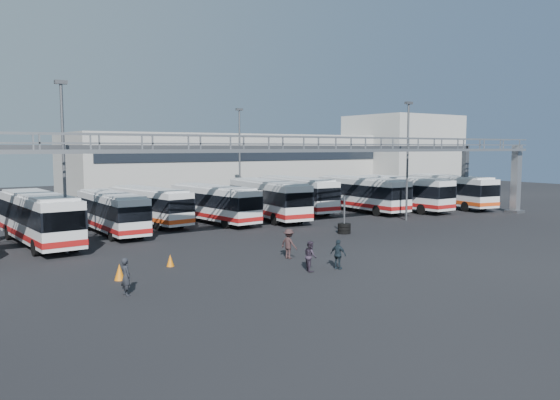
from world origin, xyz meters
TOP-DOWN VIEW (x-y plane):
  - ground at (0.00, 0.00)m, footprint 140.00×140.00m
  - gantry at (0.00, 5.87)m, footprint 51.40×5.15m
  - warehouse at (12.00, 38.00)m, footprint 42.00×14.00m
  - building_right at (38.00, 32.00)m, footprint 14.00×12.00m
  - light_pole_left at (-16.00, 8.00)m, footprint 0.70×0.35m
  - light_pole_mid at (12.00, 7.00)m, footprint 0.70×0.35m
  - light_pole_back at (4.00, 22.00)m, footprint 0.70×0.35m
  - bus_1 at (-16.79, 11.86)m, footprint 3.27×11.29m
  - bus_2 at (-11.47, 13.97)m, footprint 2.41×10.05m
  - bus_3 at (-7.48, 16.91)m, footprint 3.71×10.25m
  - bus_4 at (-2.59, 14.95)m, footprint 3.41×10.55m
  - bus_5 at (2.43, 14.34)m, footprint 3.91×11.56m
  - bus_6 at (7.59, 17.23)m, footprint 3.45×11.39m
  - bus_7 at (13.26, 14.01)m, footprint 3.15×11.33m
  - bus_8 at (17.31, 12.57)m, footprint 2.84×11.23m
  - bus_9 at (23.48, 11.54)m, footprint 4.39×11.41m
  - pedestrian_a at (-16.12, -3.08)m, footprint 0.46×0.64m
  - pedestrian_b at (-6.78, -3.86)m, footprint 0.82×0.92m
  - pedestrian_c at (-5.86, -0.63)m, footprint 0.89×1.23m
  - pedestrian_d at (-5.32, -4.32)m, footprint 0.64×0.98m
  - cone_left at (-12.29, 1.23)m, footprint 0.45×0.45m
  - cone_right at (-15.49, -0.22)m, footprint 0.52×0.52m
  - tire_stack at (2.74, 4.50)m, footprint 0.95×0.95m

SIDE VIEW (x-z plane):
  - ground at x=0.00m, z-range 0.00..0.00m
  - cone_left at x=-12.29m, z-range 0.00..0.65m
  - cone_right at x=-15.49m, z-range 0.00..0.79m
  - tire_stack at x=2.74m, z-range -0.90..1.82m
  - pedestrian_d at x=-5.32m, z-range 0.00..1.55m
  - pedestrian_b at x=-6.78m, z-range 0.00..1.57m
  - pedestrian_a at x=-16.12m, z-range 0.00..1.64m
  - pedestrian_c at x=-5.86m, z-range 0.00..1.71m
  - bus_3 at x=-7.48m, z-range 0.16..3.21m
  - bus_2 at x=-11.47m, z-range 0.16..3.21m
  - bus_4 at x=-2.59m, z-range 0.17..3.31m
  - bus_9 at x=23.48m, z-range 0.18..3.56m
  - bus_1 at x=-16.79m, z-range 0.18..3.57m
  - bus_8 at x=17.31m, z-range 0.18..3.57m
  - bus_7 at x=13.26m, z-range 0.18..3.59m
  - bus_6 at x=7.59m, z-range 0.18..3.59m
  - bus_5 at x=2.43m, z-range 0.18..3.63m
  - warehouse at x=12.00m, z-range 0.00..8.00m
  - building_right at x=38.00m, z-range 0.00..11.00m
  - gantry at x=0.00m, z-range 1.96..9.06m
  - light_pole_left at x=-16.00m, z-range 0.62..10.83m
  - light_pole_mid at x=12.00m, z-range 0.62..10.83m
  - light_pole_back at x=4.00m, z-range 0.62..10.83m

